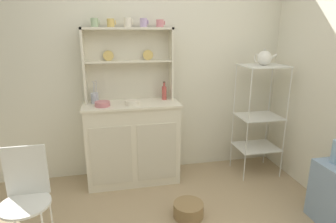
{
  "coord_description": "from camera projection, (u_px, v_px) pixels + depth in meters",
  "views": [
    {
      "loc": [
        -0.44,
        -1.59,
        1.67
      ],
      "look_at": [
        0.14,
        1.12,
        0.86
      ],
      "focal_mm": 30.4,
      "sensor_mm": 36.0,
      "label": 1
    }
  ],
  "objects": [
    {
      "name": "cup_lilac_3",
      "position": [
        144.0,
        23.0,
        2.96
      ],
      "size": [
        0.09,
        0.08,
        0.09
      ],
      "color": "#B79ECC",
      "rests_on": "hutch_shelf_unit"
    },
    {
      "name": "bakers_rack",
      "position": [
        260.0,
        110.0,
        3.26
      ],
      "size": [
        0.48,
        0.39,
        1.29
      ],
      "color": "silver",
      "rests_on": "ground"
    },
    {
      "name": "porcelain_teapot",
      "position": [
        264.0,
        58.0,
        3.09
      ],
      "size": [
        0.25,
        0.16,
        0.18
      ],
      "color": "white",
      "rests_on": "bakers_rack"
    },
    {
      "name": "hutch_cabinet",
      "position": [
        133.0,
        142.0,
        3.16
      ],
      "size": [
        1.02,
        0.45,
        0.91
      ],
      "color": "silver",
      "rests_on": "ground"
    },
    {
      "name": "wall_back",
      "position": [
        147.0,
        68.0,
        3.23
      ],
      "size": [
        3.84,
        0.05,
        2.5
      ],
      "primitive_type": "cube",
      "color": "silver",
      "rests_on": "ground"
    },
    {
      "name": "bowl_mixing_large",
      "position": [
        102.0,
        104.0,
        2.9
      ],
      "size": [
        0.15,
        0.15,
        0.05
      ],
      "primitive_type": "cylinder",
      "color": "#D17A84",
      "rests_on": "hutch_cabinet"
    },
    {
      "name": "utensil_jar",
      "position": [
        95.0,
        98.0,
        3.02
      ],
      "size": [
        0.08,
        0.08,
        0.24
      ],
      "color": "#B2B7C6",
      "rests_on": "hutch_cabinet"
    },
    {
      "name": "cup_rose_4",
      "position": [
        160.0,
        23.0,
        2.99
      ],
      "size": [
        0.09,
        0.08,
        0.08
      ],
      "color": "#D17A84",
      "rests_on": "hutch_shelf_unit"
    },
    {
      "name": "floor_basket",
      "position": [
        188.0,
        210.0,
        2.62
      ],
      "size": [
        0.28,
        0.28,
        0.13
      ],
      "primitive_type": "cylinder",
      "color": "#93754C",
      "rests_on": "ground"
    },
    {
      "name": "bowl_floral_medium",
      "position": [
        132.0,
        103.0,
        2.96
      ],
      "size": [
        0.14,
        0.14,
        0.05
      ],
      "primitive_type": "cylinder",
      "color": "silver",
      "rests_on": "hutch_cabinet"
    },
    {
      "name": "cup_sage_0",
      "position": [
        95.0,
        23.0,
        2.86
      ],
      "size": [
        0.09,
        0.07,
        0.09
      ],
      "color": "#9EB78E",
      "rests_on": "hutch_shelf_unit"
    },
    {
      "name": "jam_bottle",
      "position": [
        164.0,
        92.0,
        3.17
      ],
      "size": [
        0.05,
        0.05,
        0.2
      ],
      "color": "#B74C47",
      "rests_on": "hutch_cabinet"
    },
    {
      "name": "hutch_shelf_unit",
      "position": [
        128.0,
        59.0,
        3.07
      ],
      "size": [
        0.95,
        0.18,
        0.78
      ],
      "color": "beige",
      "rests_on": "hutch_cabinet"
    },
    {
      "name": "wire_chair",
      "position": [
        26.0,
        192.0,
        2.09
      ],
      "size": [
        0.36,
        0.36,
        0.85
      ],
      "rotation": [
        0.0,
        0.0,
        0.52
      ],
      "color": "white",
      "rests_on": "ground"
    },
    {
      "name": "cup_gold_1",
      "position": [
        111.0,
        23.0,
        2.89
      ],
      "size": [
        0.09,
        0.07,
        0.08
      ],
      "color": "#DBB760",
      "rests_on": "hutch_shelf_unit"
    },
    {
      "name": "cup_cream_2",
      "position": [
        128.0,
        22.0,
        2.92
      ],
      "size": [
        0.09,
        0.08,
        0.09
      ],
      "color": "silver",
      "rests_on": "hutch_shelf_unit"
    }
  ]
}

